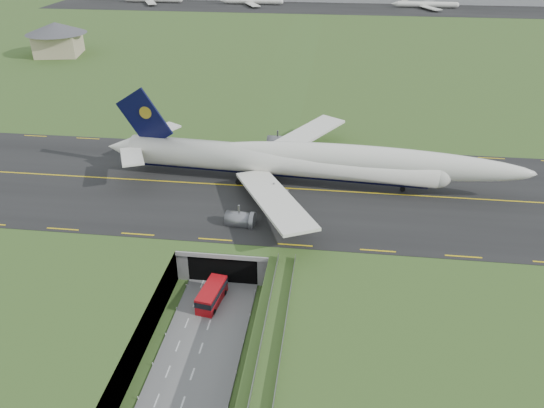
# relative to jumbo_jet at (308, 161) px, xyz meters

# --- Properties ---
(ground) EXTENTS (900.00, 900.00, 0.00)m
(ground) POSITION_rel_jumbo_jet_xyz_m (-12.54, -35.90, -11.16)
(ground) COLOR #3F5723
(ground) RESTS_ON ground
(airfield_deck) EXTENTS (800.00, 800.00, 6.00)m
(airfield_deck) POSITION_rel_jumbo_jet_xyz_m (-12.54, -35.90, -8.16)
(airfield_deck) COLOR gray
(airfield_deck) RESTS_ON ground
(trench_road) EXTENTS (12.00, 75.00, 0.20)m
(trench_road) POSITION_rel_jumbo_jet_xyz_m (-12.54, -43.40, -11.06)
(trench_road) COLOR slate
(trench_road) RESTS_ON ground
(taxiway) EXTENTS (800.00, 44.00, 0.18)m
(taxiway) POSITION_rel_jumbo_jet_xyz_m (-12.54, -2.90, -5.07)
(taxiway) COLOR black
(taxiway) RESTS_ON airfield_deck
(tunnel_portal) EXTENTS (17.00, 22.30, 6.00)m
(tunnel_portal) POSITION_rel_jumbo_jet_xyz_m (-12.54, -19.19, -7.82)
(tunnel_portal) COLOR gray
(tunnel_portal) RESTS_ON ground
(guideway) EXTENTS (3.00, 53.00, 7.05)m
(guideway) POSITION_rel_jumbo_jet_xyz_m (-1.54, -55.01, -5.84)
(guideway) COLOR #A8A8A3
(guideway) RESTS_ON ground
(jumbo_jet) EXTENTS (88.73, 57.96, 19.22)m
(jumbo_jet) POSITION_rel_jumbo_jet_xyz_m (0.00, 0.00, 0.00)
(jumbo_jet) COLOR white
(jumbo_jet) RESTS_ON ground
(shuttle_tram) EXTENTS (3.98, 7.94, 3.10)m
(shuttle_tram) POSITION_rel_jumbo_jet_xyz_m (-13.24, -33.49, -9.46)
(shuttle_tram) COLOR #AA0B11
(shuttle_tram) RESTS_ON ground
(service_building) EXTENTS (27.36, 27.36, 12.66)m
(service_building) POSITION_rel_jumbo_jet_xyz_m (-105.32, 101.62, 2.34)
(service_building) COLOR #C1AF8B
(service_building) RESTS_ON ground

